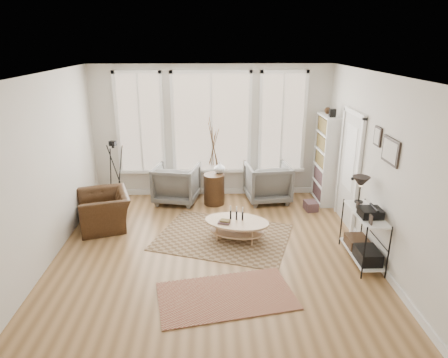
{
  "coord_description": "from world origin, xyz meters",
  "views": [
    {
      "loc": [
        -0.02,
        -5.88,
        3.38
      ],
      "look_at": [
        0.2,
        0.6,
        1.1
      ],
      "focal_mm": 32.0,
      "sensor_mm": 36.0,
      "label": 1
    }
  ],
  "objects_px": {
    "side_table": "(214,164)",
    "accent_chair": "(104,210)",
    "bookcase": "(326,159)",
    "armchair_left": "(177,183)",
    "armchair_right": "(267,182)",
    "coffee_table": "(236,225)",
    "low_shelf": "(364,231)"
  },
  "relations": [
    {
      "from": "side_table",
      "to": "accent_chair",
      "type": "relative_size",
      "value": 1.81
    },
    {
      "from": "bookcase",
      "to": "armchair_left",
      "type": "bearing_deg",
      "value": 178.6
    },
    {
      "from": "armchair_right",
      "to": "accent_chair",
      "type": "bearing_deg",
      "value": 13.3
    },
    {
      "from": "accent_chair",
      "to": "side_table",
      "type": "bearing_deg",
      "value": 97.94
    },
    {
      "from": "coffee_table",
      "to": "armchair_left",
      "type": "height_order",
      "value": "armchair_left"
    },
    {
      "from": "armchair_left",
      "to": "side_table",
      "type": "xyz_separation_m",
      "value": [
        0.81,
        -0.17,
        0.48
      ]
    },
    {
      "from": "low_shelf",
      "to": "armchair_left",
      "type": "distance_m",
      "value": 4.08
    },
    {
      "from": "coffee_table",
      "to": "armchair_right",
      "type": "relative_size",
      "value": 1.39
    },
    {
      "from": "bookcase",
      "to": "armchair_left",
      "type": "xyz_separation_m",
      "value": [
        -3.21,
        0.08,
        -0.54
      ]
    },
    {
      "from": "coffee_table",
      "to": "side_table",
      "type": "height_order",
      "value": "side_table"
    },
    {
      "from": "armchair_left",
      "to": "accent_chair",
      "type": "bearing_deg",
      "value": 55.25
    },
    {
      "from": "low_shelf",
      "to": "coffee_table",
      "type": "relative_size",
      "value": 1.01
    },
    {
      "from": "coffee_table",
      "to": "side_table",
      "type": "distance_m",
      "value": 1.8
    },
    {
      "from": "armchair_right",
      "to": "accent_chair",
      "type": "relative_size",
      "value": 0.91
    },
    {
      "from": "bookcase",
      "to": "coffee_table",
      "type": "bearing_deg",
      "value": -139.17
    },
    {
      "from": "coffee_table",
      "to": "armchair_left",
      "type": "xyz_separation_m",
      "value": [
        -1.18,
        1.83,
        0.14
      ]
    },
    {
      "from": "bookcase",
      "to": "armchair_left",
      "type": "height_order",
      "value": "bookcase"
    },
    {
      "from": "bookcase",
      "to": "accent_chair",
      "type": "bearing_deg",
      "value": -165.77
    },
    {
      "from": "armchair_left",
      "to": "accent_chair",
      "type": "distance_m",
      "value": 1.76
    },
    {
      "from": "armchair_left",
      "to": "armchair_right",
      "type": "xyz_separation_m",
      "value": [
        1.98,
        -0.02,
        0.01
      ]
    },
    {
      "from": "low_shelf",
      "to": "armchair_left",
      "type": "height_order",
      "value": "low_shelf"
    },
    {
      "from": "coffee_table",
      "to": "side_table",
      "type": "bearing_deg",
      "value": 102.7
    },
    {
      "from": "bookcase",
      "to": "armchair_left",
      "type": "relative_size",
      "value": 2.25
    },
    {
      "from": "side_table",
      "to": "armchair_right",
      "type": "bearing_deg",
      "value": 7.37
    },
    {
      "from": "bookcase",
      "to": "low_shelf",
      "type": "xyz_separation_m",
      "value": [
        -0.06,
        -2.52,
        -0.44
      ]
    },
    {
      "from": "armchair_left",
      "to": "accent_chair",
      "type": "xyz_separation_m",
      "value": [
        -1.28,
        -1.21,
        -0.08
      ]
    },
    {
      "from": "accent_chair",
      "to": "coffee_table",
      "type": "bearing_deg",
      "value": 57.36
    },
    {
      "from": "armchair_right",
      "to": "side_table",
      "type": "relative_size",
      "value": 0.5
    },
    {
      "from": "coffee_table",
      "to": "accent_chair",
      "type": "height_order",
      "value": "accent_chair"
    },
    {
      "from": "bookcase",
      "to": "accent_chair",
      "type": "xyz_separation_m",
      "value": [
        -4.48,
        -1.14,
        -0.62
      ]
    },
    {
      "from": "accent_chair",
      "to": "bookcase",
      "type": "bearing_deg",
      "value": 85.57
    },
    {
      "from": "low_shelf",
      "to": "accent_chair",
      "type": "xyz_separation_m",
      "value": [
        -4.43,
        1.38,
        -0.18
      ]
    }
  ]
}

